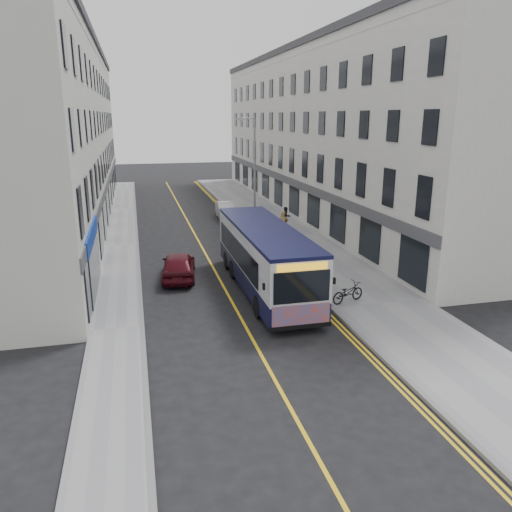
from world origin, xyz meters
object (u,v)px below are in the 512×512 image
bicycle (348,292)px  car_maroon (179,265)px  car_white (226,210)px  pedestrian_near (283,225)px  pedestrian_far (286,217)px  streetlamp (254,171)px  city_bus (265,256)px

bicycle → car_maroon: car_maroon is taller
car_white → pedestrian_near: bearing=-70.8°
car_white → car_maroon: 15.66m
bicycle → pedestrian_far: (1.82, 15.21, 0.32)m
streetlamp → car_maroon: (-6.17, -9.25, -3.68)m
city_bus → car_white: size_ratio=2.67×
pedestrian_far → car_maroon: (-8.74, -9.71, -0.19)m
bicycle → car_white: (-1.71, 20.27, 0.09)m
car_white → car_maroon: bearing=-106.4°
pedestrian_near → car_white: size_ratio=0.46×
streetlamp → car_white: streetlamp is taller
car_maroon → streetlamp: bearing=-116.6°
bicycle → pedestrian_far: pedestrian_far is taller
pedestrian_far → car_white: bearing=104.9°
city_bus → bicycle: city_bus is taller
pedestrian_near → car_white: bearing=125.1°
city_bus → car_white: city_bus is taller
city_bus → car_maroon: city_bus is taller
streetlamp → pedestrian_far: size_ratio=5.18×
streetlamp → pedestrian_far: bearing=10.1°
streetlamp → car_white: 6.73m
pedestrian_far → car_white: pedestrian_far is taller
streetlamp → bicycle: size_ratio=4.66×
streetlamp → car_maroon: size_ratio=1.95×
car_maroon → car_white: bearing=-102.3°
pedestrian_far → car_white: 6.18m
bicycle → city_bus: bearing=29.5°
city_bus → bicycle: (3.08, -2.68, -1.13)m
city_bus → pedestrian_near: city_bus is taller
streetlamp → pedestrian_near: streetlamp is taller
city_bus → pedestrian_far: size_ratio=6.93×
pedestrian_near → car_maroon: bearing=-120.0°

